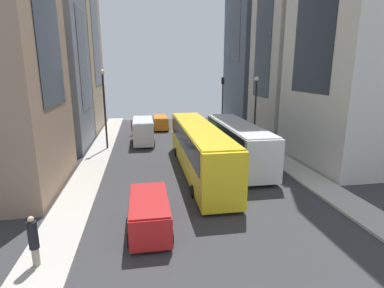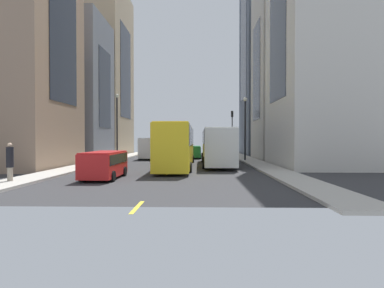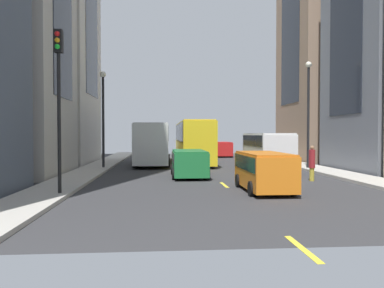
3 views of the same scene
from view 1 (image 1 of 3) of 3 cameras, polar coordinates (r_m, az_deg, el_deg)
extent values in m
plane|color=#333335|center=(28.04, -1.39, -1.90)|extent=(41.88, 41.88, 0.00)
cube|color=#B2ADA3|center=(30.10, 13.57, -1.05)|extent=(2.18, 44.00, 0.15)
cube|color=#B2ADA3|center=(28.06, -17.49, -2.39)|extent=(2.18, 44.00, 0.15)
cube|color=yellow|center=(48.48, -4.93, 4.74)|extent=(0.16, 2.00, 0.01)
cube|color=yellow|center=(38.18, -3.63, 2.31)|extent=(0.16, 2.00, 0.01)
cube|color=yellow|center=(28.04, -1.39, -1.89)|extent=(0.16, 2.00, 0.01)
cube|color=yellow|center=(18.31, 3.35, -10.68)|extent=(0.16, 2.00, 0.01)
cube|color=#B7B2A8|center=(36.41, 20.67, 17.61)|extent=(9.60, 7.83, 21.09)
cube|color=#1E232D|center=(36.41, 20.67, 17.61)|extent=(9.69, 4.31, 11.60)
cube|color=tan|center=(42.92, -24.20, 19.51)|extent=(9.03, 11.51, 25.42)
cube|color=#1E232D|center=(42.92, -24.20, 19.51)|extent=(9.12, 6.33, 13.98)
cube|color=slate|center=(32.59, -27.38, 13.90)|extent=(8.35, 8.00, 16.98)
cube|color=#1E232D|center=(32.59, -27.38, 13.90)|extent=(8.44, 4.40, 9.34)
cube|color=silver|center=(25.13, 8.55, 0.27)|extent=(2.55, 11.60, 3.00)
cube|color=black|center=(24.95, 8.62, 2.17)|extent=(2.60, 10.67, 1.20)
cube|color=beige|center=(24.82, 8.68, 3.73)|extent=(2.45, 11.14, 0.08)
cylinder|color=black|center=(22.66, 14.07, -4.86)|extent=(0.46, 1.00, 1.00)
cylinder|color=black|center=(21.85, 8.39, -5.28)|extent=(0.46, 1.00, 1.00)
cylinder|color=black|center=(29.11, 8.50, -0.45)|extent=(0.46, 1.00, 1.00)
cylinder|color=black|center=(28.48, 4.00, -0.64)|extent=(0.46, 1.00, 1.00)
cube|color=yellow|center=(22.66, 1.27, -0.85)|extent=(2.45, 14.82, 3.30)
cube|color=black|center=(22.46, 1.29, 1.27)|extent=(2.50, 13.64, 1.48)
cube|color=gold|center=(22.29, 1.30, 3.36)|extent=(2.35, 14.23, 0.08)
cylinder|color=black|center=(19.14, 7.20, -8.43)|extent=(0.44, 0.76, 0.76)
cylinder|color=black|center=(18.65, 0.47, -8.93)|extent=(0.44, 0.76, 0.76)
cylinder|color=black|center=(27.60, 1.78, -1.34)|extent=(0.44, 0.76, 0.76)
cylinder|color=black|center=(27.27, -2.87, -1.55)|extent=(0.44, 0.76, 0.76)
cube|color=white|center=(32.33, -9.23, 2.49)|extent=(2.05, 5.51, 2.30)
cube|color=black|center=(32.19, -9.28, 3.81)|extent=(2.09, 5.07, 0.69)
cube|color=silver|center=(32.12, -9.31, 4.57)|extent=(1.97, 5.29, 0.08)
cylinder|color=black|center=(30.89, -7.38, 0.15)|extent=(0.37, 0.72, 0.72)
cylinder|color=black|center=(30.88, -10.88, 0.01)|extent=(0.37, 0.72, 0.72)
cylinder|color=black|center=(34.21, -7.61, 1.48)|extent=(0.37, 0.72, 0.72)
cylinder|color=black|center=(34.21, -10.77, 1.35)|extent=(0.37, 0.72, 0.72)
cube|color=orange|center=(40.02, -5.99, 4.09)|extent=(1.77, 4.32, 1.45)
cube|color=black|center=(39.96, -6.00, 4.61)|extent=(1.80, 3.97, 0.61)
cube|color=#BE6115|center=(39.90, -6.02, 5.17)|extent=(1.70, 4.14, 0.08)
cylinder|color=black|center=(38.87, -4.64, 2.96)|extent=(0.32, 0.62, 0.62)
cylinder|color=black|center=(38.77, -7.04, 2.87)|extent=(0.32, 0.62, 0.62)
cylinder|color=black|center=(41.49, -4.97, 3.64)|extent=(0.32, 0.62, 0.62)
cylinder|color=black|center=(41.40, -7.21, 3.56)|extent=(0.32, 0.62, 0.62)
cube|color=red|center=(15.02, -8.08, -12.86)|extent=(1.83, 4.27, 1.41)
cube|color=black|center=(14.87, -8.13, -11.63)|extent=(1.87, 3.93, 0.59)
cube|color=#A91A1A|center=(14.71, -8.18, -10.26)|extent=(1.76, 4.10, 0.08)
cylinder|color=black|center=(14.17, -4.27, -17.13)|extent=(0.33, 0.62, 0.62)
cylinder|color=black|center=(14.15, -11.42, -17.44)|extent=(0.33, 0.62, 0.62)
cylinder|color=black|center=(16.49, -5.15, -12.43)|extent=(0.33, 0.62, 0.62)
cylinder|color=black|center=(16.48, -11.16, -12.68)|extent=(0.33, 0.62, 0.62)
cube|color=#1E7238|center=(34.55, -0.57, 2.51)|extent=(1.89, 4.61, 1.31)
cube|color=black|center=(34.49, -0.57, 3.05)|extent=(1.92, 4.24, 0.55)
cube|color=#1A612F|center=(34.42, -0.57, 3.65)|extent=(1.81, 4.42, 0.08)
cylinder|color=black|center=(33.43, 1.28, 1.22)|extent=(0.34, 0.62, 0.62)
cylinder|color=black|center=(33.15, -1.67, 1.11)|extent=(0.34, 0.62, 0.62)
cylinder|color=black|center=(36.18, 0.44, 2.19)|extent=(0.34, 0.62, 0.62)
cylinder|color=black|center=(35.92, -2.29, 2.10)|extent=(0.34, 0.62, 0.62)
cylinder|color=gray|center=(13.93, -27.46, -18.37)|extent=(0.28, 0.28, 0.74)
cylinder|color=black|center=(13.48, -27.91, -15.00)|extent=(0.37, 0.37, 1.11)
sphere|color=beige|center=(13.19, -28.24, -12.44)|extent=(0.23, 0.23, 0.23)
cylinder|color=gold|center=(36.72, -11.16, 2.17)|extent=(0.25, 0.25, 0.70)
cylinder|color=maroon|center=(36.57, -11.22, 3.46)|extent=(0.33, 0.33, 0.98)
sphere|color=#8C6647|center=(36.47, -11.27, 4.39)|extent=(0.23, 0.23, 0.23)
cylinder|color=black|center=(41.91, 5.74, 7.38)|extent=(0.14, 0.14, 5.61)
cube|color=black|center=(41.67, 5.85, 11.83)|extent=(0.32, 0.32, 0.90)
sphere|color=red|center=(41.84, 5.80, 12.18)|extent=(0.20, 0.20, 0.20)
sphere|color=orange|center=(41.84, 5.79, 11.84)|extent=(0.20, 0.20, 0.20)
sphere|color=green|center=(41.85, 5.78, 11.49)|extent=(0.20, 0.20, 0.20)
cylinder|color=black|center=(30.55, 11.84, 5.58)|extent=(0.18, 0.18, 6.46)
sphere|color=silver|center=(30.27, 12.17, 11.98)|extent=(0.44, 0.44, 0.44)
cylinder|color=black|center=(30.05, -16.15, 5.82)|extent=(0.18, 0.18, 7.10)
sphere|color=silver|center=(29.80, -16.63, 12.93)|extent=(0.44, 0.44, 0.44)
camera|label=2|loc=(9.28, 110.24, -39.58)|focal=28.12mm
camera|label=3|loc=(56.38, -2.54, 8.59)|focal=35.53mm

